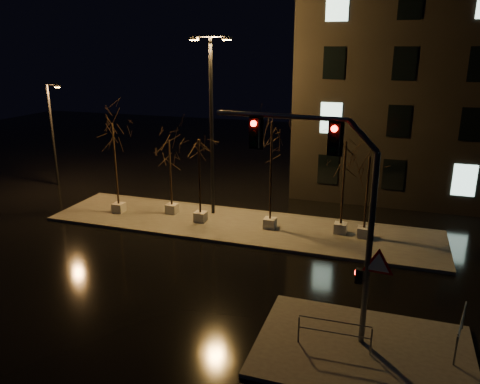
% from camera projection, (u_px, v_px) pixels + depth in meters
% --- Properties ---
extents(ground, '(90.00, 90.00, 0.00)m').
position_uv_depth(ground, '(197.00, 273.00, 20.95)').
color(ground, black).
rests_on(ground, ground).
extents(median, '(22.00, 5.00, 0.15)m').
position_uv_depth(median, '(239.00, 225.00, 26.37)').
color(median, '#494741').
rests_on(median, ground).
extents(sidewalk_corner, '(7.00, 5.00, 0.15)m').
position_uv_depth(sidewalk_corner, '(363.00, 350.00, 15.49)').
color(sidewalk_corner, '#494741').
rests_on(sidewalk_corner, ground).
extents(tree_0, '(1.80, 1.80, 5.53)m').
position_uv_depth(tree_0, '(114.00, 144.00, 27.09)').
color(tree_0, '#B5B2A9').
rests_on(tree_0, median).
extents(tree_1, '(1.80, 1.80, 4.58)m').
position_uv_depth(tree_1, '(170.00, 156.00, 27.15)').
color(tree_1, '#B5B2A9').
rests_on(tree_1, median).
extents(tree_2, '(1.80, 1.80, 4.87)m').
position_uv_depth(tree_2, '(199.00, 158.00, 25.74)').
color(tree_2, '#B5B2A9').
rests_on(tree_2, median).
extents(tree_3, '(1.80, 1.80, 6.01)m').
position_uv_depth(tree_3, '(271.00, 147.00, 24.49)').
color(tree_3, '#B5B2A9').
rests_on(tree_3, median).
extents(tree_4, '(1.80, 1.80, 5.11)m').
position_uv_depth(tree_4, '(345.00, 163.00, 23.99)').
color(tree_4, '#B5B2A9').
rests_on(tree_4, median).
extents(tree_5, '(1.80, 1.80, 4.47)m').
position_uv_depth(tree_5, '(368.00, 175.00, 23.55)').
color(tree_5, '#B5B2A9').
rests_on(tree_5, median).
extents(traffic_signal_mast, '(6.15, 0.62, 7.53)m').
position_uv_depth(traffic_signal_mast, '(334.00, 198.00, 14.83)').
color(traffic_signal_mast, '#56595E').
rests_on(traffic_signal_mast, sidewalk_corner).
extents(streetlight_main, '(2.54, 0.56, 10.15)m').
position_uv_depth(streetlight_main, '(211.00, 115.00, 26.43)').
color(streetlight_main, black).
rests_on(streetlight_main, median).
extents(streetlight_far, '(1.42, 0.52, 7.31)m').
position_uv_depth(streetlight_far, '(53.00, 131.00, 33.24)').
color(streetlight_far, black).
rests_on(streetlight_far, ground).
extents(guard_rail_a, '(2.40, 0.11, 1.04)m').
position_uv_depth(guard_rail_a, '(334.00, 330.00, 15.28)').
color(guard_rail_a, '#56595E').
rests_on(guard_rail_a, sidewalk_corner).
extents(guard_rail_b, '(0.54, 2.28, 1.10)m').
position_uv_depth(guard_rail_b, '(461.00, 327.00, 15.39)').
color(guard_rail_b, '#56595E').
rests_on(guard_rail_b, sidewalk_corner).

